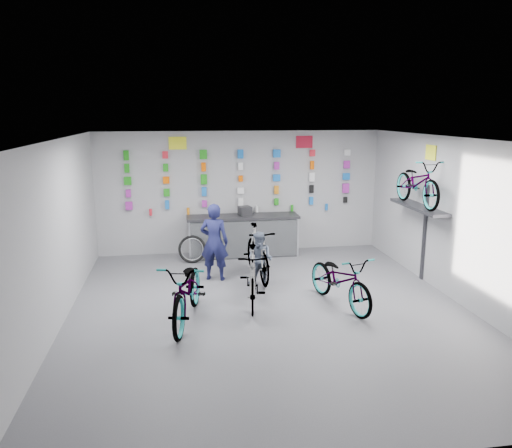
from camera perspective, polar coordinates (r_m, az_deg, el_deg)
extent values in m
plane|color=#545459|center=(8.97, 1.57, -9.87)|extent=(8.00, 8.00, 0.00)
plane|color=white|center=(8.30, 1.70, 9.65)|extent=(8.00, 8.00, 0.00)
plane|color=#B0B0B2|center=(12.39, -1.80, 3.65)|extent=(7.00, 0.00, 7.00)
plane|color=#B0B0B2|center=(4.82, 10.63, -11.18)|extent=(7.00, 0.00, 7.00)
plane|color=#B0B0B2|center=(8.59, -21.97, -1.29)|extent=(0.00, 8.00, 8.00)
plane|color=#B0B0B2|center=(9.77, 22.25, 0.28)|extent=(0.00, 8.00, 8.00)
cube|color=black|center=(12.16, -1.49, -1.57)|extent=(2.60, 0.60, 0.90)
cube|color=silver|center=(11.87, -1.30, -1.78)|extent=(2.60, 0.02, 0.90)
cube|color=silver|center=(11.77, -7.59, -2.01)|extent=(0.04, 0.04, 0.96)
cube|color=silver|center=(12.11, 4.81, -1.53)|extent=(0.04, 0.04, 0.96)
cube|color=black|center=(12.05, -1.51, 0.83)|extent=(2.70, 0.66, 0.06)
cube|color=#AD29A5|center=(12.32, -14.31, 2.03)|extent=(0.16, 0.06, 0.19)
cube|color=blue|center=(12.27, -10.12, 2.19)|extent=(0.10, 0.06, 0.22)
cube|color=#AD29A5|center=(12.28, -5.92, 2.33)|extent=(0.12, 0.06, 0.17)
cube|color=white|center=(12.36, -1.75, 2.46)|extent=(0.12, 0.06, 0.23)
cube|color=#1E9317|center=(12.51, 2.35, 2.57)|extent=(0.11, 0.06, 0.17)
cube|color=blue|center=(12.72, 6.33, 2.67)|extent=(0.09, 0.06, 0.19)
cube|color=black|center=(12.98, 10.17, 2.75)|extent=(0.09, 0.06, 0.15)
cube|color=#AD29A5|center=(12.27, -14.38, 3.41)|extent=(0.12, 0.06, 0.18)
cube|color=#1E9317|center=(12.22, -10.17, 3.57)|extent=(0.14, 0.06, 0.18)
cube|color=blue|center=(12.23, -5.95, 3.71)|extent=(0.12, 0.06, 0.22)
cube|color=white|center=(12.32, -1.76, 3.83)|extent=(0.16, 0.06, 0.15)
cube|color=orange|center=(12.46, 2.36, 3.93)|extent=(0.11, 0.06, 0.20)
cube|color=black|center=(12.67, 6.36, 4.01)|extent=(0.11, 0.06, 0.20)
cube|color=#AD29A5|center=(12.93, 10.22, 4.06)|extent=(0.17, 0.06, 0.24)
cube|color=#1E9317|center=(12.23, -14.46, 4.80)|extent=(0.17, 0.06, 0.19)
cube|color=#FD5D00|center=(12.18, -10.23, 4.96)|extent=(0.15, 0.06, 0.17)
cube|color=#1E9317|center=(12.19, -5.98, 5.10)|extent=(0.15, 0.06, 0.24)
cube|color=#FD5D00|center=(12.27, -1.77, 5.22)|extent=(0.10, 0.06, 0.14)
cube|color=blue|center=(12.42, 2.37, 5.30)|extent=(0.18, 0.06, 0.17)
cube|color=white|center=(12.63, 6.40, 5.35)|extent=(0.14, 0.06, 0.22)
cube|color=blue|center=(12.89, 10.27, 5.38)|extent=(0.18, 0.06, 0.16)
cube|color=#1E9317|center=(12.19, -14.54, 6.19)|extent=(0.11, 0.06, 0.21)
cube|color=#1E9317|center=(12.14, -10.28, 6.37)|extent=(0.12, 0.06, 0.18)
cube|color=#FD5D00|center=(12.16, -6.01, 6.51)|extent=(0.11, 0.06, 0.21)
cube|color=white|center=(12.24, -1.78, 6.61)|extent=(0.11, 0.06, 0.18)
cube|color=#AD29A5|center=(12.38, 2.39, 6.67)|extent=(0.13, 0.06, 0.19)
cube|color=#FD5D00|center=(12.59, 6.43, 6.71)|extent=(0.09, 0.06, 0.21)
cube|color=#AD29A5|center=(12.86, 10.33, 6.70)|extent=(0.15, 0.06, 0.19)
cube|color=#1E9317|center=(12.17, -14.61, 7.60)|extent=(0.12, 0.06, 0.23)
cube|color=red|center=(12.11, -10.34, 7.78)|extent=(0.13, 0.06, 0.17)
cube|color=#1E9317|center=(12.13, -6.05, 7.91)|extent=(0.17, 0.06, 0.22)
cube|color=blue|center=(12.21, -1.79, 8.01)|extent=(0.14, 0.06, 0.22)
cube|color=blue|center=(12.36, 2.40, 8.06)|extent=(0.18, 0.06, 0.19)
cube|color=red|center=(12.57, 6.47, 8.07)|extent=(0.13, 0.06, 0.16)
cube|color=white|center=(12.83, 10.38, 8.04)|extent=(0.15, 0.06, 0.15)
cylinder|color=red|center=(12.30, -11.95, 1.32)|extent=(0.07, 0.07, 0.16)
cylinder|color=orange|center=(12.28, -7.76, 1.47)|extent=(0.07, 0.07, 0.16)
cylinder|color=white|center=(12.43, 0.10, 1.72)|extent=(0.07, 0.07, 0.16)
cylinder|color=#1E9317|center=(12.60, 4.14, 1.84)|extent=(0.07, 0.07, 0.16)
cylinder|color=blue|center=(12.84, 8.06, 1.94)|extent=(0.07, 0.07, 0.16)
cube|color=#333338|center=(10.69, 18.06, 1.86)|extent=(0.38, 1.90, 0.06)
cube|color=#333338|center=(10.88, 18.71, -0.96)|extent=(0.04, 0.10, 2.00)
cube|color=#FBFF29|center=(12.14, -8.95, 9.12)|extent=(0.42, 0.02, 0.30)
cube|color=#B51830|center=(12.54, 5.54, 9.32)|extent=(0.42, 0.02, 0.30)
cube|color=#FBFF29|center=(10.64, 19.34, 7.71)|extent=(0.02, 0.40, 0.30)
imported|color=gray|center=(8.40, -7.77, -7.52)|extent=(1.16, 2.21, 1.10)
imported|color=gray|center=(9.07, -0.40, -6.06)|extent=(0.75, 1.80, 1.05)
imported|color=gray|center=(9.15, 9.64, -6.27)|extent=(1.14, 1.99, 0.99)
imported|color=gray|center=(10.48, 0.19, -3.25)|extent=(0.66, 1.91, 1.13)
imported|color=gray|center=(10.59, 18.00, 4.53)|extent=(0.63, 1.80, 0.95)
imported|color=#171A47|center=(10.37, -4.79, -2.06)|extent=(0.68, 0.54, 1.62)
imported|color=#4F5A6F|center=(10.02, 0.48, -4.05)|extent=(0.68, 0.66, 1.11)
torus|color=black|center=(11.74, -7.31, -2.88)|extent=(0.67, 0.30, 0.65)
torus|color=silver|center=(11.74, -7.31, -2.88)|extent=(0.55, 0.21, 0.52)
cube|color=black|center=(12.03, -1.27, 1.49)|extent=(0.34, 0.35, 0.22)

